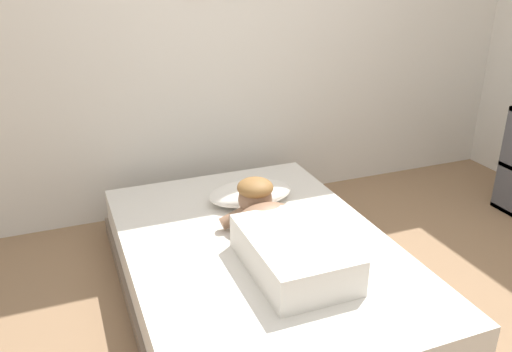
# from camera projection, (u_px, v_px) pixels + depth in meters

# --- Properties ---
(ground_plane) EXTENTS (12.81, 12.81, 0.00)m
(ground_plane) POSITION_uv_depth(u_px,v_px,m) (340.00, 319.00, 2.68)
(ground_plane) COLOR #8C6B4C
(back_wall) EXTENTS (4.40, 0.12, 2.50)m
(back_wall) POSITION_uv_depth(u_px,v_px,m) (234.00, 27.00, 3.53)
(back_wall) COLOR silver
(back_wall) RESTS_ON ground
(bed) EXTENTS (1.39, 2.01, 0.31)m
(bed) POSITION_uv_depth(u_px,v_px,m) (259.00, 269.00, 2.81)
(bed) COLOR #726051
(bed) RESTS_ON ground
(pillow) EXTENTS (0.52, 0.32, 0.11)m
(pillow) POSITION_uv_depth(u_px,v_px,m) (250.00, 193.00, 3.20)
(pillow) COLOR white
(pillow) RESTS_ON bed
(person_lying) EXTENTS (0.43, 0.92, 0.27)m
(person_lying) POSITION_uv_depth(u_px,v_px,m) (282.00, 237.00, 2.61)
(person_lying) COLOR silver
(person_lying) RESTS_ON bed
(coffee_cup) EXTENTS (0.12, 0.09, 0.07)m
(coffee_cup) POSITION_uv_depth(u_px,v_px,m) (254.00, 197.00, 3.18)
(coffee_cup) COLOR white
(coffee_cup) RESTS_ON bed
(cell_phone) EXTENTS (0.07, 0.14, 0.01)m
(cell_phone) POSITION_uv_depth(u_px,v_px,m) (328.00, 263.00, 2.58)
(cell_phone) COLOR black
(cell_phone) RESTS_ON bed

